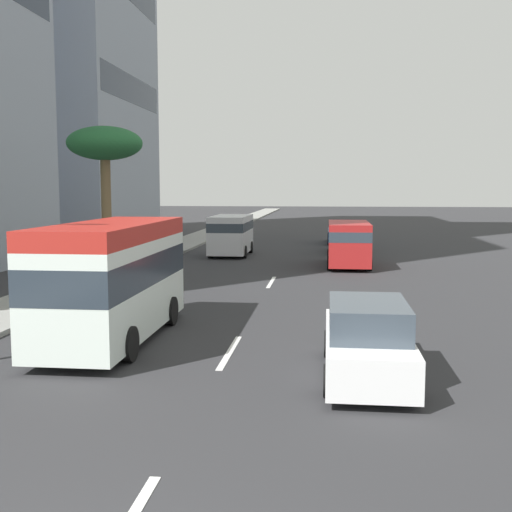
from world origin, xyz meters
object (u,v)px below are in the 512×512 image
Objects in this scene: car_fifth at (341,233)px; palm_tree at (105,148)px; pedestrian_mid_block at (106,253)px; minibus_second at (113,276)px; car_third at (348,239)px; van_fourth at (349,241)px; van_sixth at (231,233)px; car_lead at (367,341)px.

car_fifth is 0.73× the size of palm_tree.
pedestrian_mid_block is at bearing -173.93° from palm_tree.
minibus_second is 24.89m from car_third.
van_sixth is at bearing 55.94° from van_fourth.
van_fourth is 8.21m from van_sixth.
van_sixth is 11.04m from pedestrian_mid_block.
van_sixth is (4.60, 6.80, 0.05)m from van_fourth.
car_lead is 0.97× the size of van_sixth.
palm_tree reaches higher than minibus_second.
van_fourth reaches higher than pedestrian_mid_block.
car_lead is at bearing 179.12° from car_third.
minibus_second is 11.68m from pedestrian_mid_block.
van_fourth is 12.22m from pedestrian_mid_block.
van_fourth is 0.81× the size of palm_tree.
van_fourth reaches higher than car_third.
minibus_second is at bearing 68.27° from car_lead.
palm_tree is at bearing -21.88° from van_sixth.
van_fourth is at bearing 145.20° from pedestrian_mid_block.
car_fifth is 11.24m from van_sixth.
car_fifth is 0.99× the size of van_sixth.
car_fifth is 22.44m from palm_tree.
car_fifth is at bearing -0.23° from car_lead.
van_sixth reaches higher than pedestrian_mid_block.
car_fifth is (32.78, -0.13, -0.01)m from car_lead.
palm_tree reaches higher than pedestrian_mid_block.
pedestrian_mid_block is (10.92, 4.12, -0.56)m from minibus_second.
car_lead is at bearing -142.28° from palm_tree.
van_fourth is 13.61m from car_fifth.
car_lead is 0.88× the size of van_fourth.
car_third is at bearing -177.48° from car_fifth.
pedestrian_mid_block reaches higher than car_third.
minibus_second is 1.43× the size of car_fifth.
pedestrian_mid_block reaches higher than car_lead.
car_fifth is at bearing 2.52° from car_third.
minibus_second is 3.83× the size of pedestrian_mid_block.
car_lead is 0.98× the size of car_fifth.
car_lead is 1.01× the size of car_third.
car_third is 7.51m from van_sixth.
van_sixth is (21.20, 0.11, -0.35)m from minibus_second.
car_fifth is at bearing -29.41° from palm_tree.
car_third is 6.30m from car_fifth.
van_sixth is (-9.00, 6.70, 0.58)m from car_fifth.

